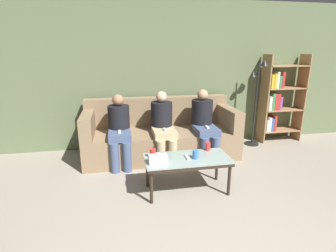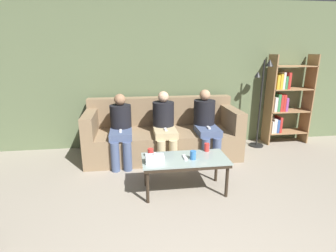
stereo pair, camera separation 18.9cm
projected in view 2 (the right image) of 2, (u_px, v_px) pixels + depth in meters
wall_back at (159, 76)px, 4.73m from camera, size 12.00×0.06×2.60m
couch at (163, 135)px, 4.49m from camera, size 2.52×0.95×0.95m
coffee_table at (185, 161)px, 3.27m from camera, size 1.07×0.51×0.46m
cup_near_left at (151, 153)px, 3.28m from camera, size 0.07×0.07×0.11m
cup_near_right at (193, 155)px, 3.21m from camera, size 0.07×0.07×0.11m
cup_far_center at (207, 147)px, 3.47m from camera, size 0.07×0.07×0.11m
tissue_box at (155, 159)px, 3.11m from camera, size 0.22×0.12×0.13m
game_remote at (185, 157)px, 3.25m from camera, size 0.04×0.15×0.02m
bookshelf at (284, 101)px, 4.95m from camera, size 0.81×0.32×1.67m
standing_lamp at (262, 95)px, 4.71m from camera, size 0.31×0.26×1.60m
seated_person_left_end at (121, 127)px, 4.10m from camera, size 0.34×0.68×1.09m
seated_person_mid_left at (164, 124)px, 4.19m from camera, size 0.35×0.71×1.12m
seated_person_mid_right at (206, 122)px, 4.28m from camera, size 0.35×0.71×1.13m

